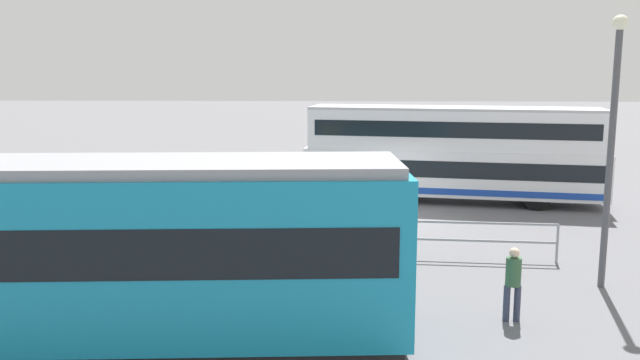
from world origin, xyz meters
TOP-DOWN VIEW (x-y plane):
  - ground_plane at (0.00, 0.00)m, footprint 160.00×160.00m
  - double_decker_bus at (-2.57, -3.17)m, footprint 11.71×4.38m
  - tram_yellow at (8.03, 11.00)m, footprint 15.22×3.59m
  - pedestrian_near_railing at (2.93, 3.14)m, footprint 0.44×0.44m
  - pedestrian_crossing at (-1.85, 9.46)m, footprint 0.36×0.32m
  - pedestrian_railing at (0.12, 4.83)m, footprint 8.57×0.72m
  - info_sign at (4.76, 3.89)m, footprint 0.93×0.17m
  - street_lamp at (-4.58, 7.14)m, footprint 0.36×0.36m

SIDE VIEW (x-z plane):
  - ground_plane at x=0.00m, z-range 0.00..0.00m
  - pedestrian_railing at x=0.12m, z-range 0.20..1.28m
  - pedestrian_crossing at x=-1.85m, z-range 0.11..1.70m
  - pedestrian_near_railing at x=2.93m, z-range 0.12..1.72m
  - info_sign at x=4.76m, z-range 0.44..2.94m
  - tram_yellow at x=8.03m, z-range 0.07..3.63m
  - double_decker_bus at x=-2.57m, z-range 0.05..3.78m
  - street_lamp at x=-4.58m, z-range 0.57..7.01m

